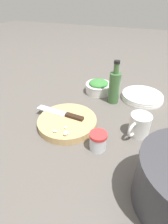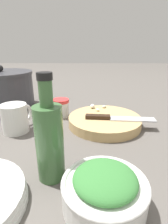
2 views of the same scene
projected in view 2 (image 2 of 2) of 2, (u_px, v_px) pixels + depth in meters
The scene contains 9 objects.
ground_plane at pixel (70, 128), 0.59m from camera, with size 5.00×5.00×0.00m, color #56514C.
cutting_board at pixel (104, 121), 0.61m from camera, with size 0.25×0.25×0.03m.
chef_knife at pixel (115, 118), 0.58m from camera, with size 0.05×0.23×0.01m.
garlic_cloves at pixel (96, 107), 0.68m from camera, with size 0.06×0.07×0.02m.
herb_bowl at pixel (105, 189), 0.29m from camera, with size 0.15×0.15×0.07m.
spice_jar at pixel (61, 108), 0.68m from camera, with size 0.06×0.06×0.07m.
coffee_mug at pixel (15, 118), 0.56m from camera, with size 0.11×0.08×0.09m.
oil_bottle at pixel (49, 140), 0.34m from camera, with size 0.06×0.06×0.22m.
stock_pot at pixel (3, 90), 0.78m from camera, with size 0.26×0.26×0.19m.
Camera 2 is at (-0.54, -0.05, 0.26)m, focal length 28.00 mm.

